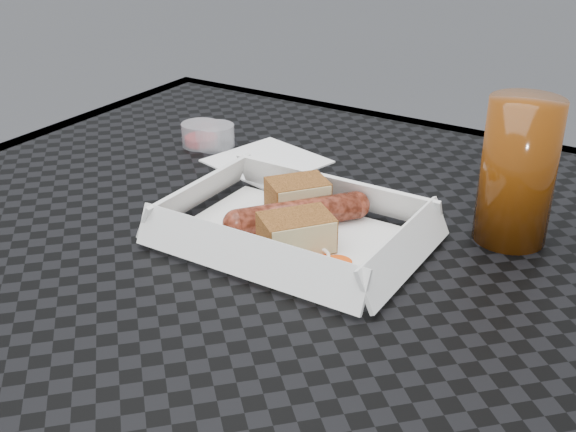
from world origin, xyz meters
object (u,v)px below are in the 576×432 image
object	(u,v)px
food_tray	(293,238)
bratwurst	(298,214)
patio_table	(244,280)
drink_glass	(518,172)

from	to	relation	value
food_tray	bratwurst	size ratio (longest dim) A/B	1.72
patio_table	drink_glass	xyz separation A→B (m)	(0.25, 0.10, 0.15)
food_tray	bratwurst	distance (m)	0.03
food_tray	drink_glass	world-z (taller)	drink_glass
food_tray	bratwurst	xyz separation A→B (m)	(-0.01, 0.02, 0.02)
bratwurst	drink_glass	bearing A→B (deg)	27.32
bratwurst	drink_glass	world-z (taller)	drink_glass
patio_table	bratwurst	xyz separation A→B (m)	(0.07, 0.01, 0.09)
drink_glass	bratwurst	bearing A→B (deg)	-152.68
patio_table	food_tray	xyz separation A→B (m)	(0.07, -0.01, 0.08)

